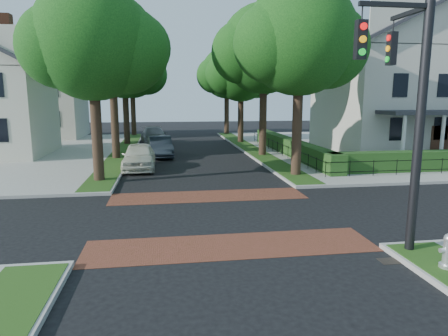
{
  "coord_description": "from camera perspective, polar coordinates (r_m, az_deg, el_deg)",
  "views": [
    {
      "loc": [
        -1.94,
        -14.82,
        4.58
      ],
      "look_at": [
        0.51,
        1.65,
        1.6
      ],
      "focal_mm": 32.0,
      "sensor_mm": 36.0,
      "label": 1
    }
  ],
  "objects": [
    {
      "name": "grass_strip_nw",
      "position": [
        34.39,
        -14.18,
        2.46
      ],
      "size": [
        1.6,
        29.8,
        0.02
      ],
      "primitive_type": "cube",
      "color": "#224413",
      "rests_on": "sidewalk_nw"
    },
    {
      "name": "ground",
      "position": [
        15.64,
        -0.96,
        -6.89
      ],
      "size": [
        120.0,
        120.0,
        0.0
      ],
      "primitive_type": "plane",
      "color": "black",
      "rests_on": "ground"
    },
    {
      "name": "house_victorian",
      "position": [
        36.41,
        24.36,
        11.54
      ],
      "size": [
        13.0,
        13.05,
        12.48
      ],
      "color": "beige",
      "rests_on": "sidewalk_ne"
    },
    {
      "name": "parked_car_rear",
      "position": [
        39.36,
        -9.98,
        4.52
      ],
      "size": [
        2.99,
        5.87,
        1.63
      ],
      "primitive_type": "imported",
      "rotation": [
        0.0,
        0.0,
        0.13
      ],
      "color": "slate",
      "rests_on": "ground"
    },
    {
      "name": "hedge_main_road",
      "position": [
        31.58,
        9.39,
        3.05
      ],
      "size": [
        1.0,
        18.0,
        1.2
      ],
      "primitive_type": "cube",
      "color": "#234718",
      "rests_on": "sidewalk_ne"
    },
    {
      "name": "tree_left_back",
      "position": [
        48.27,
        -12.9,
        13.27
      ],
      "size": [
        7.75,
        6.66,
        10.44
      ],
      "color": "black",
      "rests_on": "sidewalk_nw"
    },
    {
      "name": "storm_drain",
      "position": [
        12.51,
        22.75,
        -12.14
      ],
      "size": [
        0.65,
        0.45,
        0.01
      ],
      "primitive_type": "cube",
      "color": "black",
      "rests_on": "ground"
    },
    {
      "name": "traffic_signal",
      "position": [
        12.45,
        25.19,
        9.78
      ],
      "size": [
        2.17,
        2.0,
        8.0
      ],
      "color": "black",
      "rests_on": "sidewalk_se"
    },
    {
      "name": "tree_right_far",
      "position": [
        39.84,
        2.53,
        13.49
      ],
      "size": [
        7.25,
        6.23,
        9.74
      ],
      "color": "black",
      "rests_on": "sidewalk_ne"
    },
    {
      "name": "crosswalk_near",
      "position": [
        12.64,
        0.98,
        -11.07
      ],
      "size": [
        9.0,
        2.2,
        0.01
      ],
      "primitive_type": "cube",
      "color": "brown",
      "rests_on": "ground"
    },
    {
      "name": "house_left_far",
      "position": [
        48.74,
        -24.99,
        9.76
      ],
      "size": [
        10.0,
        9.0,
        10.14
      ],
      "color": "beige",
      "rests_on": "sidewalk_nw"
    },
    {
      "name": "parked_car_middle",
      "position": [
        31.11,
        -9.07,
        3.01
      ],
      "size": [
        2.06,
        4.88,
        1.57
      ],
      "primitive_type": "imported",
      "rotation": [
        0.0,
        0.0,
        0.09
      ],
      "color": "#1F272F",
      "rests_on": "ground"
    },
    {
      "name": "sidewalk_ne",
      "position": [
        40.3,
        23.78,
        2.87
      ],
      "size": [
        30.0,
        30.0,
        0.15
      ],
      "primitive_type": "cube",
      "color": "gray",
      "rests_on": "ground"
    },
    {
      "name": "tree_left_far",
      "position": [
        39.27,
        -13.9,
        13.57
      ],
      "size": [
        7.0,
        6.02,
        9.86
      ],
      "color": "black",
      "rests_on": "sidewalk_nw"
    },
    {
      "name": "tree_right_back",
      "position": [
        48.72,
        0.47,
        13.32
      ],
      "size": [
        7.5,
        6.45,
        10.2
      ],
      "color": "black",
      "rests_on": "sidewalk_ne"
    },
    {
      "name": "tree_right_near",
      "position": [
        23.51,
        10.84,
        17.42
      ],
      "size": [
        7.75,
        6.67,
        10.66
      ],
      "color": "black",
      "rests_on": "sidewalk_ne"
    },
    {
      "name": "tree_left_near",
      "position": [
        22.48,
        -18.01,
        16.53
      ],
      "size": [
        7.5,
        6.45,
        10.2
      ],
      "color": "black",
      "rests_on": "sidewalk_nw"
    },
    {
      "name": "grass_strip_ne",
      "position": [
        34.99,
        3.72,
        2.88
      ],
      "size": [
        1.6,
        29.8,
        0.02
      ],
      "primitive_type": "cube",
      "color": "#224413",
      "rests_on": "sidewalk_ne"
    },
    {
      "name": "fence_main_road",
      "position": [
        31.36,
        7.99,
        2.76
      ],
      "size": [
        0.06,
        18.0,
        0.9
      ],
      "primitive_type": null,
      "color": "black",
      "rests_on": "sidewalk_ne"
    },
    {
      "name": "parked_car_front",
      "position": [
        25.95,
        -12.04,
        1.65
      ],
      "size": [
        2.01,
        4.96,
        1.69
      ],
      "primitive_type": "imported",
      "rotation": [
        0.0,
        0.0,
        0.0
      ],
      "color": "silver",
      "rests_on": "ground"
    },
    {
      "name": "tree_left_mid",
      "position": [
        30.5,
        -15.58,
        16.89
      ],
      "size": [
        8.0,
        6.88,
        11.48
      ],
      "color": "black",
      "rests_on": "sidewalk_nw"
    },
    {
      "name": "crosswalk_far",
      "position": [
        18.7,
        -2.25,
        -4.02
      ],
      "size": [
        9.0,
        2.2,
        0.01
      ],
      "primitive_type": "cube",
      "color": "brown",
      "rests_on": "ground"
    },
    {
      "name": "tree_right_mid",
      "position": [
        31.19,
        5.84,
        16.37
      ],
      "size": [
        8.25,
        7.09,
        11.22
      ],
      "color": "black",
      "rests_on": "sidewalk_ne"
    }
  ]
}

